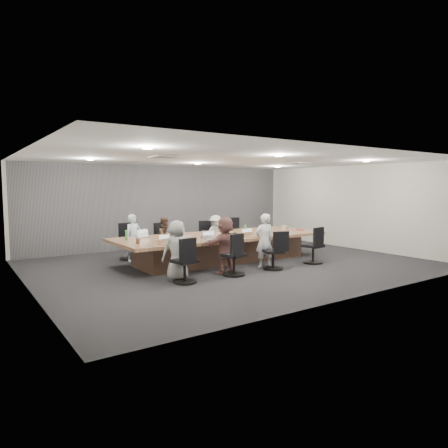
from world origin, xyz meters
TOP-DOWN VIEW (x-y plane):
  - floor at (0.00, 0.00)m, footprint 10.00×8.00m
  - ceiling at (0.00, 0.00)m, footprint 10.00×8.00m
  - wall_back at (0.00, 4.00)m, footprint 10.00×0.00m
  - wall_front at (0.00, -4.00)m, footprint 10.00×0.00m
  - wall_left at (-5.00, 0.00)m, footprint 0.00×8.00m
  - wall_right at (5.00, 0.00)m, footprint 0.00×8.00m
  - curtain at (0.00, 3.92)m, footprint 9.80×0.04m
  - conference_table at (0.00, 0.50)m, footprint 6.00×2.20m
  - chair_0 at (-2.06, 2.20)m, footprint 0.63×0.63m
  - chair_1 at (-1.07, 2.20)m, footprint 0.67×0.67m
  - chair_2 at (0.67, 2.20)m, footprint 0.59×0.59m
  - chair_3 at (1.81, 2.20)m, footprint 0.72×0.72m
  - chair_4 at (-2.12, -1.20)m, footprint 0.63×0.63m
  - chair_5 at (-0.82, -1.20)m, footprint 0.67×0.67m
  - chair_6 at (0.40, -1.20)m, footprint 0.64×0.64m
  - chair_7 at (1.83, -1.20)m, footprint 0.62×0.62m
  - person_0 at (-2.06, 1.85)m, footprint 0.54×0.41m
  - laptop_0 at (-2.06, 1.30)m, footprint 0.35×0.26m
  - person_1 at (-1.07, 1.85)m, footprint 0.67×0.58m
  - laptop_1 at (-1.07, 1.30)m, footprint 0.39×0.32m
  - person_2 at (0.67, 1.85)m, footprint 0.84×0.58m
  - laptop_2 at (0.67, 1.30)m, footprint 0.29×0.20m
  - person_4 at (-2.12, -0.85)m, footprint 0.72×0.54m
  - laptop_4 at (-2.12, -0.30)m, footprint 0.35×0.27m
  - person_5 at (-0.82, -0.85)m, footprint 1.31×0.55m
  - laptop_5 at (-0.82, -0.30)m, footprint 0.36×0.29m
  - person_6 at (0.40, -0.85)m, footprint 0.55×0.40m
  - laptop_6 at (0.40, -0.30)m, footprint 0.37×0.27m
  - bottle_green_left at (-2.62, 0.90)m, footprint 0.08×0.08m
  - bottle_green_right at (0.70, 0.34)m, footprint 0.08×0.08m
  - bottle_clear at (-1.51, 0.56)m, footprint 0.07×0.07m
  - cup_white_far at (-0.10, 0.86)m, footprint 0.11×0.11m
  - cup_white_near at (1.72, 0.71)m, footprint 0.08×0.08m
  - mug_brown at (-2.65, 0.08)m, footprint 0.13×0.13m
  - mic_left at (-0.74, 0.26)m, footprint 0.16×0.13m
  - mic_right at (0.40, 0.52)m, footprint 0.18×0.14m
  - stapler at (-0.15, -0.14)m, footprint 0.16×0.04m
  - canvas_bag at (2.35, 0.49)m, footprint 0.27×0.25m
  - snack_packet at (2.65, 0.10)m, footprint 0.20×0.15m

SIDE VIEW (x-z plane):
  - floor at x=0.00m, z-range 0.00..0.00m
  - chair_2 at x=0.67m, z-range 0.00..0.76m
  - chair_6 at x=0.40m, z-range 0.00..0.76m
  - chair_1 at x=-1.07m, z-range 0.00..0.79m
  - chair_4 at x=-2.12m, z-range 0.00..0.80m
  - conference_table at x=0.00m, z-range 0.03..0.77m
  - chair_5 at x=-0.82m, z-range 0.00..0.81m
  - chair_7 at x=1.83m, z-range 0.00..0.81m
  - chair_3 at x=1.81m, z-range 0.00..0.85m
  - chair_0 at x=-2.06m, z-range 0.00..0.87m
  - person_2 at x=0.67m, z-range 0.00..1.18m
  - person_1 at x=-1.07m, z-range 0.00..1.20m
  - person_0 at x=-2.06m, z-range 0.00..1.32m
  - person_4 at x=-2.12m, z-range 0.00..1.34m
  - person_5 at x=-0.82m, z-range 0.00..1.37m
  - person_6 at x=0.40m, z-range 0.00..1.39m
  - laptop_0 at x=-2.06m, z-range 0.74..0.76m
  - laptop_1 at x=-1.07m, z-range 0.74..0.76m
  - laptop_2 at x=0.67m, z-range 0.74..0.76m
  - laptop_4 at x=-2.12m, z-range 0.74..0.76m
  - laptop_5 at x=-0.82m, z-range 0.74..0.76m
  - laptop_6 at x=0.40m, z-range 0.74..0.76m
  - mic_left at x=-0.74m, z-range 0.74..0.77m
  - mic_right at x=0.40m, z-range 0.74..0.77m
  - snack_packet at x=2.65m, z-range 0.74..0.78m
  - stapler at x=-0.15m, z-range 0.74..0.80m
  - cup_white_near at x=1.72m, z-range 0.74..0.84m
  - cup_white_far at x=-0.10m, z-range 0.74..0.84m
  - mug_brown at x=-2.65m, z-range 0.74..0.86m
  - canvas_bag at x=2.35m, z-range 0.74..0.87m
  - bottle_clear at x=-1.51m, z-range 0.74..0.95m
  - bottle_green_left at x=-2.62m, z-range 0.74..1.00m
  - bottle_green_right at x=0.70m, z-range 0.74..1.00m
  - wall_back at x=0.00m, z-range 0.00..2.80m
  - wall_front at x=0.00m, z-range 0.00..2.80m
  - wall_left at x=-5.00m, z-range 0.00..2.80m
  - wall_right at x=5.00m, z-range 0.00..2.80m
  - curtain at x=0.00m, z-range 0.00..2.80m
  - ceiling at x=0.00m, z-range 2.80..2.80m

